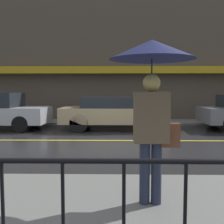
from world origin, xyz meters
name	(u,v)px	position (x,y,z in m)	size (l,w,h in m)	color
ground_plane	(106,140)	(0.00, 0.00, 0.00)	(80.00, 80.00, 0.00)	#262628
sidewalk_near	(87,221)	(0.00, -5.21, 0.05)	(28.00, 3.10, 0.10)	slate
sidewalk_far	(110,122)	(0.00, 4.55, 0.05)	(28.00, 1.79, 0.10)	slate
lane_marking	(106,140)	(0.00, 0.00, 0.00)	(25.20, 0.12, 0.01)	gold
building_storefront	(110,56)	(0.00, 5.57, 3.34)	(28.00, 0.85, 6.77)	#4C4238
railing_foreground	(63,217)	(0.00, -6.51, 0.75)	(12.00, 0.04, 1.03)	black
pedestrian	(152,74)	(0.78, -4.82, 1.76)	(1.07, 1.07, 2.08)	#23283D
car_tan	(113,112)	(0.17, 2.41, 0.70)	(4.17, 1.84, 1.32)	tan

